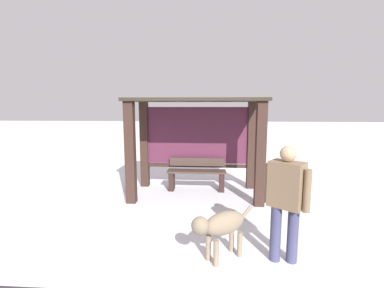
{
  "coord_description": "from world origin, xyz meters",
  "views": [
    {
      "loc": [
        0.32,
        -6.04,
        2.04
      ],
      "look_at": [
        -0.07,
        -0.22,
        1.22
      ],
      "focal_mm": 25.13,
      "sensor_mm": 36.0,
      "label": 1
    }
  ],
  "objects_px": {
    "bench_left_inside": "(197,175)",
    "dog": "(221,225)",
    "bus_shelter": "(196,129)",
    "person_walking": "(286,196)"
  },
  "relations": [
    {
      "from": "bus_shelter",
      "to": "bench_left_inside",
      "type": "relative_size",
      "value": 2.11
    },
    {
      "from": "bench_left_inside",
      "to": "dog",
      "type": "relative_size",
      "value": 1.68
    },
    {
      "from": "person_walking",
      "to": "bench_left_inside",
      "type": "bearing_deg",
      "value": 113.67
    },
    {
      "from": "bus_shelter",
      "to": "person_walking",
      "type": "height_order",
      "value": "bus_shelter"
    },
    {
      "from": "person_walking",
      "to": "dog",
      "type": "relative_size",
      "value": 1.84
    },
    {
      "from": "bench_left_inside",
      "to": "dog",
      "type": "bearing_deg",
      "value": -81.0
    },
    {
      "from": "bench_left_inside",
      "to": "person_walking",
      "type": "relative_size",
      "value": 0.91
    },
    {
      "from": "dog",
      "to": "person_walking",
      "type": "bearing_deg",
      "value": 1.8
    },
    {
      "from": "bus_shelter",
      "to": "dog",
      "type": "bearing_deg",
      "value": -80.54
    },
    {
      "from": "bus_shelter",
      "to": "dog",
      "type": "relative_size",
      "value": 3.55
    }
  ]
}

